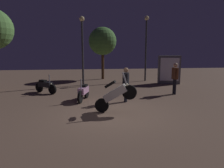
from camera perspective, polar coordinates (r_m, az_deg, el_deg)
ground_plane at (r=7.85m, az=0.03°, el=-8.61°), size 40.00×40.00×0.00m
motorcycle_white_foreground at (r=7.84m, az=0.93°, el=-3.00°), size 1.59×0.69×1.63m
motorcycle_pink_parked_left at (r=10.04m, az=-8.05°, el=-2.16°), size 0.56×1.62×1.11m
motorcycle_black_parked_right at (r=12.32m, az=-18.28°, el=-0.43°), size 1.36×1.11×1.11m
person_rider_beside at (r=9.59m, az=3.93°, el=0.67°), size 0.37×0.64×1.65m
person_bystander_far at (r=11.83m, az=17.36°, el=2.31°), size 0.26×0.67×1.77m
streetlamp_near at (r=14.51m, az=-8.37°, el=11.70°), size 0.36×0.36×4.78m
streetlamp_far at (r=16.73m, az=9.61°, el=12.05°), size 0.36×0.36×5.16m
tree_center_bg at (r=17.65m, az=-2.67°, el=11.94°), size 2.37×2.37×4.45m
kiosk_billboard at (r=15.65m, az=15.79°, el=3.92°), size 1.67×0.88×2.10m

